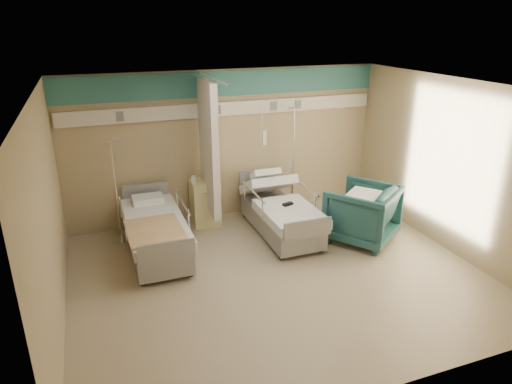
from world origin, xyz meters
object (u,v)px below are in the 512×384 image
(iv_stand_left, at_px, (120,221))
(bedside_cabinet, at_px, (205,202))
(visitor_armchair, at_px, (362,214))
(iv_stand_right, at_px, (292,191))
(bed_right, at_px, (280,217))
(bed_left, at_px, (156,237))

(iv_stand_left, bearing_deg, bedside_cabinet, 6.33)
(visitor_armchair, bearing_deg, bedside_cabinet, -69.83)
(bedside_cabinet, height_order, iv_stand_right, iv_stand_right)
(iv_stand_right, bearing_deg, bed_right, -125.37)
(bed_left, height_order, visitor_armchair, visitor_armchair)
(iv_stand_right, height_order, iv_stand_left, iv_stand_right)
(iv_stand_right, relative_size, iv_stand_left, 1.17)
(bedside_cabinet, bearing_deg, bed_right, -38.05)
(bed_right, relative_size, bedside_cabinet, 2.54)
(iv_stand_left, bearing_deg, bed_right, -15.00)
(bed_left, bearing_deg, bedside_cabinet, 40.60)
(iv_stand_right, bearing_deg, iv_stand_left, -177.41)
(bedside_cabinet, height_order, iv_stand_left, iv_stand_left)
(bed_right, bearing_deg, iv_stand_left, 165.00)
(bed_right, height_order, bed_left, same)
(bed_right, bearing_deg, bed_left, 180.00)
(iv_stand_right, bearing_deg, bedside_cabinet, 179.28)
(bed_right, relative_size, iv_stand_left, 1.20)
(bedside_cabinet, bearing_deg, bed_left, -139.40)
(iv_stand_left, bearing_deg, iv_stand_right, 2.59)
(bed_right, distance_m, bed_left, 2.20)
(bed_right, distance_m, bedside_cabinet, 1.46)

